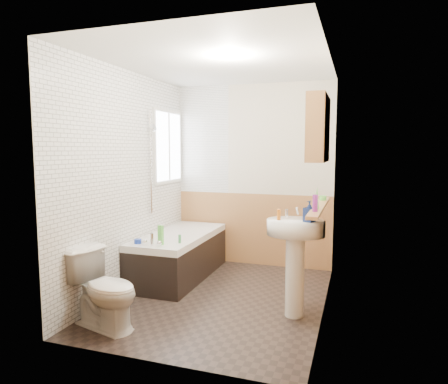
% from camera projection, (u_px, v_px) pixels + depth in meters
% --- Properties ---
extents(floor, '(2.80, 2.80, 0.00)m').
position_uv_depth(floor, '(220.00, 298.00, 4.35)').
color(floor, black).
rests_on(floor, ground).
extents(ceiling, '(2.80, 2.80, 0.00)m').
position_uv_depth(ceiling, '(219.00, 63.00, 4.08)').
color(ceiling, white).
rests_on(ceiling, ground).
extents(wall_back, '(2.20, 0.02, 2.50)m').
position_uv_depth(wall_back, '(253.00, 176.00, 5.55)').
color(wall_back, beige).
rests_on(wall_back, ground).
extents(wall_front, '(2.20, 0.02, 2.50)m').
position_uv_depth(wall_front, '(156.00, 200.00, 2.89)').
color(wall_front, beige).
rests_on(wall_front, ground).
extents(wall_left, '(0.02, 2.80, 2.50)m').
position_uv_depth(wall_left, '(128.00, 181.00, 4.57)').
color(wall_left, beige).
rests_on(wall_left, ground).
extents(wall_right, '(0.02, 2.80, 2.50)m').
position_uv_depth(wall_right, '(327.00, 187.00, 3.87)').
color(wall_right, beige).
rests_on(wall_right, ground).
extents(wainscot_right, '(0.01, 2.80, 1.00)m').
position_uv_depth(wainscot_right, '(323.00, 262.00, 3.95)').
color(wainscot_right, '#B37D49').
rests_on(wainscot_right, wall_right).
extents(wainscot_front, '(2.20, 0.01, 1.00)m').
position_uv_depth(wainscot_front, '(159.00, 299.00, 2.99)').
color(wainscot_front, '#B37D49').
rests_on(wainscot_front, wall_front).
extents(wainscot_back, '(2.20, 0.01, 1.00)m').
position_uv_depth(wainscot_back, '(252.00, 229.00, 5.61)').
color(wainscot_back, '#B37D49').
rests_on(wainscot_back, wall_back).
extents(tile_cladding_left, '(0.01, 2.80, 2.50)m').
position_uv_depth(tile_cladding_left, '(130.00, 181.00, 4.56)').
color(tile_cladding_left, white).
rests_on(tile_cladding_left, wall_left).
extents(tile_return_back, '(0.75, 0.01, 1.50)m').
position_uv_depth(tile_return_back, '(203.00, 140.00, 5.70)').
color(tile_return_back, white).
rests_on(tile_return_back, wall_back).
extents(window, '(0.03, 0.79, 0.99)m').
position_uv_depth(window, '(168.00, 147.00, 5.41)').
color(window, white).
rests_on(window, wall_left).
extents(bathtub, '(0.70, 1.60, 0.70)m').
position_uv_depth(bathtub, '(179.00, 254.00, 5.06)').
color(bathtub, black).
rests_on(bathtub, floor).
extents(shower_riser, '(0.11, 0.08, 1.27)m').
position_uv_depth(shower_riser, '(151.00, 154.00, 4.91)').
color(shower_riser, silver).
rests_on(shower_riser, wall_left).
extents(toilet, '(0.80, 0.58, 0.71)m').
position_uv_depth(toilet, '(104.00, 289.00, 3.61)').
color(toilet, white).
rests_on(toilet, floor).
extents(sink, '(0.55, 0.45, 1.07)m').
position_uv_depth(sink, '(295.00, 248.00, 3.82)').
color(sink, white).
rests_on(sink, floor).
extents(pine_shelf, '(0.10, 1.39, 0.03)m').
position_uv_depth(pine_shelf, '(319.00, 207.00, 3.87)').
color(pine_shelf, '#B37D49').
rests_on(pine_shelf, wall_right).
extents(medicine_cabinet, '(0.17, 0.69, 0.62)m').
position_uv_depth(medicine_cabinet, '(318.00, 129.00, 3.79)').
color(medicine_cabinet, '#B37D49').
rests_on(medicine_cabinet, wall_right).
extents(foam_can, '(0.06, 0.06, 0.15)m').
position_uv_depth(foam_can, '(315.00, 203.00, 3.47)').
color(foam_can, purple).
rests_on(foam_can, pine_shelf).
extents(green_bottle, '(0.04, 0.04, 0.21)m').
position_uv_depth(green_bottle, '(317.00, 198.00, 3.62)').
color(green_bottle, '#59C647').
rests_on(green_bottle, pine_shelf).
extents(black_jar, '(0.08, 0.08, 0.05)m').
position_uv_depth(black_jar, '(323.00, 198.00, 4.25)').
color(black_jar, '#59C647').
rests_on(black_jar, pine_shelf).
extents(soap_bottle, '(0.16, 0.22, 0.09)m').
position_uv_depth(soap_bottle, '(309.00, 217.00, 3.68)').
color(soap_bottle, navy).
rests_on(soap_bottle, sink).
extents(clear_bottle, '(0.05, 0.05, 0.10)m').
position_uv_depth(clear_bottle, '(279.00, 215.00, 3.79)').
color(clear_bottle, orange).
rests_on(clear_bottle, sink).
extents(blue_gel, '(0.07, 0.05, 0.22)m').
position_uv_depth(blue_gel, '(161.00, 235.00, 4.43)').
color(blue_gel, '#59C647').
rests_on(blue_gel, bathtub).
extents(cream_jar, '(0.10, 0.10, 0.05)m').
position_uv_depth(cream_jar, '(138.00, 241.00, 4.48)').
color(cream_jar, '#19339E').
rests_on(cream_jar, bathtub).
extents(orange_bottle, '(0.04, 0.04, 0.10)m').
position_uv_depth(orange_bottle, '(180.00, 239.00, 4.50)').
color(orange_bottle, '#388447').
rests_on(orange_bottle, bathtub).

